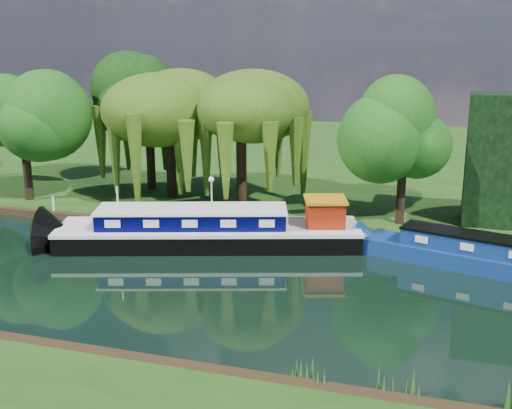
% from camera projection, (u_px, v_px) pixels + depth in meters
% --- Properties ---
extents(ground, '(120.00, 120.00, 0.00)m').
position_uv_depth(ground, '(129.00, 276.00, 32.33)').
color(ground, black).
extents(far_bank, '(120.00, 52.00, 0.45)m').
position_uv_depth(far_bank, '(292.00, 156.00, 63.72)').
color(far_bank, '#1C3D10').
rests_on(far_bank, ground).
extents(dutch_barge, '(17.66, 8.94, 3.65)m').
position_uv_depth(dutch_barge, '(211.00, 230.00, 36.93)').
color(dutch_barge, black).
rests_on(dutch_barge, ground).
extents(narrowboat, '(13.67, 5.85, 1.98)m').
position_uv_depth(narrowboat, '(494.00, 259.00, 32.81)').
color(narrowboat, navy).
rests_on(narrowboat, ground).
extents(red_dinghy, '(3.33, 2.70, 0.61)m').
position_uv_depth(red_dinghy, '(80.00, 232.00, 39.59)').
color(red_dinghy, maroon).
rests_on(red_dinghy, ground).
extents(willow_left, '(7.19, 7.19, 8.61)m').
position_uv_depth(willow_left, '(169.00, 110.00, 45.22)').
color(willow_left, black).
rests_on(willow_left, far_bank).
extents(willow_right, '(6.83, 6.83, 8.32)m').
position_uv_depth(willow_right, '(241.00, 118.00, 42.42)').
color(willow_right, black).
rests_on(willow_right, far_bank).
extents(tree_far_left, '(5.45, 5.45, 8.78)m').
position_uv_depth(tree_far_left, '(22.00, 115.00, 44.42)').
color(tree_far_left, black).
rests_on(tree_far_left, far_bank).
extents(tree_far_mid, '(5.72, 5.72, 9.37)m').
position_uv_depth(tree_far_mid, '(148.00, 104.00, 47.53)').
color(tree_far_mid, black).
rests_on(tree_far_mid, far_bank).
extents(tree_far_right, '(4.77, 4.77, 7.80)m').
position_uv_depth(tree_far_right, '(404.00, 138.00, 38.68)').
color(tree_far_right, black).
rests_on(tree_far_right, far_bank).
extents(lamppost, '(0.36, 0.36, 2.56)m').
position_uv_depth(lamppost, '(211.00, 186.00, 41.29)').
color(lamppost, silver).
rests_on(lamppost, far_bank).
extents(mooring_posts, '(19.16, 0.16, 1.00)m').
position_uv_depth(mooring_posts, '(185.00, 215.00, 40.00)').
color(mooring_posts, silver).
rests_on(mooring_posts, far_bank).
extents(reeds_near, '(33.70, 1.50, 1.10)m').
position_uv_depth(reeds_near, '(198.00, 354.00, 23.23)').
color(reeds_near, '#1F5316').
rests_on(reeds_near, ground).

